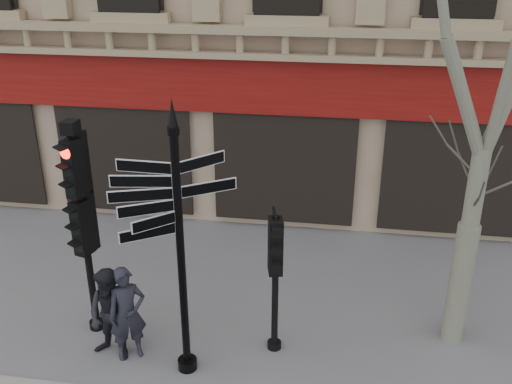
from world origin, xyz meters
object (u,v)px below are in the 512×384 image
at_px(traffic_signal_main, 81,205).
at_px(traffic_signal_secondary, 276,260).
at_px(pedestrian_a, 127,314).
at_px(fingerpost, 178,200).
at_px(pedestrian_b, 111,315).

bearing_deg(traffic_signal_main, traffic_signal_secondary, 14.59).
xyz_separation_m(traffic_signal_main, pedestrian_a, (0.91, -0.64, -1.66)).
xyz_separation_m(fingerpost, traffic_signal_main, (-1.96, 0.81, -0.60)).
height_order(traffic_signal_secondary, pedestrian_b, traffic_signal_secondary).
distance_m(fingerpost, pedestrian_b, 2.62).
bearing_deg(pedestrian_a, fingerpost, -40.63).
xyz_separation_m(traffic_signal_main, pedestrian_b, (0.64, -0.70, -1.67)).
height_order(traffic_signal_main, pedestrian_b, traffic_signal_main).
relative_size(fingerpost, traffic_signal_secondary, 1.82).
xyz_separation_m(fingerpost, traffic_signal_secondary, (1.37, 0.75, -1.34)).
xyz_separation_m(traffic_signal_secondary, pedestrian_b, (-2.69, -0.65, -0.93)).
bearing_deg(traffic_signal_main, pedestrian_b, -32.12).
bearing_deg(pedestrian_a, traffic_signal_main, 113.17).
relative_size(fingerpost, pedestrian_a, 2.69).
distance_m(traffic_signal_secondary, pedestrian_b, 2.92).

